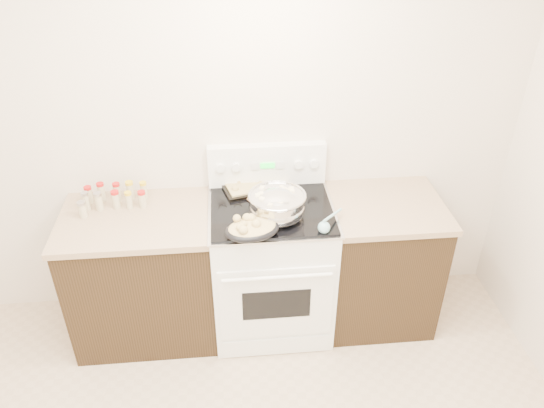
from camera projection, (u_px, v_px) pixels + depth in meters
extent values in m
cube|color=beige|center=(210.00, 125.00, 3.31)|extent=(4.00, 0.05, 2.70)
cube|color=black|center=(145.00, 277.00, 3.47)|extent=(0.90, 0.64, 0.88)
cube|color=brown|center=(135.00, 219.00, 3.22)|extent=(0.93, 0.67, 0.04)
cube|color=black|center=(378.00, 263.00, 3.60)|extent=(0.70, 0.64, 0.88)
cube|color=brown|center=(386.00, 206.00, 3.35)|extent=(0.73, 0.67, 0.04)
cube|color=white|center=(271.00, 268.00, 3.52)|extent=(0.76, 0.66, 0.92)
cube|color=white|center=(276.00, 304.00, 3.24)|extent=(0.70, 0.01, 0.55)
cube|color=black|center=(277.00, 305.00, 3.23)|extent=(0.42, 0.01, 0.22)
cylinder|color=white|center=(277.00, 278.00, 3.07)|extent=(0.65, 0.02, 0.02)
cube|color=white|center=(276.00, 346.00, 3.44)|extent=(0.70, 0.01, 0.14)
cube|color=silver|center=(271.00, 210.00, 3.27)|extent=(0.78, 0.68, 0.01)
cube|color=black|center=(271.00, 208.00, 3.26)|extent=(0.74, 0.64, 0.01)
cube|color=white|center=(267.00, 164.00, 3.43)|extent=(0.76, 0.07, 0.28)
cylinder|color=white|center=(220.00, 168.00, 3.36)|extent=(0.06, 0.02, 0.06)
cylinder|color=white|center=(236.00, 167.00, 3.36)|extent=(0.06, 0.02, 0.06)
cylinder|color=white|center=(299.00, 165.00, 3.40)|extent=(0.06, 0.02, 0.06)
cylinder|color=white|center=(314.00, 164.00, 3.40)|extent=(0.06, 0.02, 0.06)
cube|color=#19E533|center=(268.00, 166.00, 3.38)|extent=(0.09, 0.00, 0.04)
cube|color=silver|center=(255.00, 166.00, 3.38)|extent=(0.05, 0.00, 0.05)
cube|color=silver|center=(280.00, 165.00, 3.39)|extent=(0.05, 0.00, 0.05)
ellipsoid|color=silver|center=(277.00, 207.00, 3.13)|extent=(0.37, 0.37, 0.20)
cylinder|color=silver|center=(277.00, 216.00, 3.17)|extent=(0.18, 0.18, 0.01)
torus|color=silver|center=(277.00, 196.00, 3.09)|extent=(0.34, 0.34, 0.02)
cylinder|color=silver|center=(277.00, 204.00, 3.12)|extent=(0.32, 0.32, 0.11)
cylinder|color=brown|center=(277.00, 197.00, 3.10)|extent=(0.30, 0.30, 0.00)
cube|color=#F7E7B6|center=(262.00, 200.00, 3.06)|extent=(0.04, 0.04, 0.03)
cube|color=#F7E7B6|center=(268.00, 201.00, 3.06)|extent=(0.03, 0.03, 0.02)
cube|color=#F7E7B6|center=(282.00, 188.00, 3.18)|extent=(0.03, 0.03, 0.02)
cube|color=#F7E7B6|center=(285.00, 190.00, 3.16)|extent=(0.04, 0.04, 0.02)
cube|color=#F7E7B6|center=(262.00, 188.00, 3.17)|extent=(0.04, 0.04, 0.03)
cube|color=#F7E7B6|center=(291.00, 189.00, 3.16)|extent=(0.03, 0.03, 0.03)
cube|color=#F7E7B6|center=(288.00, 191.00, 3.15)|extent=(0.03, 0.03, 0.02)
cube|color=#F7E7B6|center=(261.00, 194.00, 3.11)|extent=(0.04, 0.04, 0.03)
cube|color=#F7E7B6|center=(258.00, 196.00, 3.10)|extent=(0.03, 0.03, 0.03)
cube|color=#F7E7B6|center=(283.00, 198.00, 3.08)|extent=(0.04, 0.04, 0.03)
cube|color=#F7E7B6|center=(270.00, 206.00, 3.01)|extent=(0.03, 0.03, 0.02)
cube|color=#F7E7B6|center=(281.00, 203.00, 3.03)|extent=(0.04, 0.04, 0.03)
cube|color=#F7E7B6|center=(283.00, 197.00, 3.09)|extent=(0.02, 0.02, 0.02)
cube|color=#F7E7B6|center=(292.00, 192.00, 3.14)|extent=(0.03, 0.03, 0.03)
cube|color=#F7E7B6|center=(268.00, 197.00, 3.09)|extent=(0.03, 0.03, 0.03)
ellipsoid|color=black|center=(252.00, 230.00, 2.99)|extent=(0.36, 0.29, 0.08)
ellipsoid|color=tan|center=(252.00, 228.00, 2.98)|extent=(0.32, 0.26, 0.06)
sphere|color=tan|center=(244.00, 224.00, 2.95)|extent=(0.04, 0.04, 0.04)
sphere|color=tan|center=(242.00, 226.00, 2.94)|extent=(0.04, 0.04, 0.04)
sphere|color=tan|center=(247.00, 218.00, 3.01)|extent=(0.05, 0.05, 0.05)
sphere|color=tan|center=(237.00, 218.00, 3.00)|extent=(0.05, 0.05, 0.05)
sphere|color=tan|center=(251.00, 218.00, 3.01)|extent=(0.05, 0.05, 0.05)
sphere|color=tan|center=(239.00, 228.00, 2.93)|extent=(0.04, 0.04, 0.04)
sphere|color=tan|center=(256.00, 224.00, 2.95)|extent=(0.05, 0.05, 0.05)
sphere|color=tan|center=(243.00, 230.00, 2.91)|extent=(0.05, 0.05, 0.05)
cube|color=black|center=(255.00, 184.00, 3.48)|extent=(0.50, 0.41, 0.02)
cube|color=tan|center=(255.00, 182.00, 3.47)|extent=(0.45, 0.35, 0.02)
sphere|color=tan|center=(239.00, 181.00, 3.45)|extent=(0.04, 0.04, 0.04)
sphere|color=tan|center=(234.00, 181.00, 3.46)|extent=(0.04, 0.04, 0.04)
sphere|color=tan|center=(270.00, 174.00, 3.54)|extent=(0.04, 0.04, 0.04)
sphere|color=tan|center=(268.00, 177.00, 3.51)|extent=(0.04, 0.04, 0.04)
sphere|color=tan|center=(235.00, 189.00, 3.37)|extent=(0.04, 0.04, 0.04)
sphere|color=tan|center=(274.00, 185.00, 3.41)|extent=(0.04, 0.04, 0.04)
sphere|color=tan|center=(240.00, 180.00, 3.47)|extent=(0.04, 0.04, 0.04)
sphere|color=tan|center=(240.00, 174.00, 3.53)|extent=(0.04, 0.04, 0.04)
sphere|color=tan|center=(251.00, 175.00, 3.52)|extent=(0.05, 0.05, 0.05)
sphere|color=tan|center=(260.00, 183.00, 3.43)|extent=(0.03, 0.03, 0.03)
cylinder|color=#AF7D50|center=(258.00, 209.00, 3.23)|extent=(0.13, 0.24, 0.01)
sphere|color=#AF7D50|center=(251.00, 217.00, 3.14)|extent=(0.04, 0.04, 0.04)
sphere|color=#81B5C0|center=(324.00, 227.00, 3.03)|extent=(0.07, 0.07, 0.07)
cylinder|color=#81B5C0|center=(333.00, 215.00, 3.10)|extent=(0.15, 0.19, 0.06)
cylinder|color=#BFB28C|center=(89.00, 196.00, 3.32)|extent=(0.04, 0.04, 0.10)
cylinder|color=#B21414|center=(87.00, 188.00, 3.29)|extent=(0.05, 0.05, 0.02)
cylinder|color=#BFB28C|center=(102.00, 193.00, 3.34)|extent=(0.04, 0.04, 0.11)
cylinder|color=#B21414|center=(100.00, 184.00, 3.30)|extent=(0.05, 0.05, 0.02)
cylinder|color=#BFB28C|center=(117.00, 193.00, 3.35)|extent=(0.04, 0.04, 0.10)
cylinder|color=#B21414|center=(116.00, 185.00, 3.31)|extent=(0.05, 0.05, 0.02)
cylinder|color=#BFB28C|center=(130.00, 192.00, 3.35)|extent=(0.05, 0.05, 0.11)
cylinder|color=gold|center=(129.00, 183.00, 3.31)|extent=(0.05, 0.05, 0.02)
cylinder|color=#BFB28C|center=(144.00, 192.00, 3.35)|extent=(0.04, 0.04, 0.11)
cylinder|color=gold|center=(143.00, 183.00, 3.32)|extent=(0.04, 0.04, 0.02)
cylinder|color=#BFB28C|center=(86.00, 202.00, 3.25)|extent=(0.04, 0.04, 0.11)
cylinder|color=#B2B2B7|center=(84.00, 194.00, 3.22)|extent=(0.04, 0.04, 0.02)
cylinder|color=#BFB28C|center=(99.00, 203.00, 3.25)|extent=(0.05, 0.05, 0.10)
cylinder|color=#B2B2B7|center=(97.00, 194.00, 3.22)|extent=(0.05, 0.05, 0.02)
cylinder|color=#BFB28C|center=(116.00, 201.00, 3.27)|extent=(0.05, 0.05, 0.10)
cylinder|color=#B21414|center=(115.00, 192.00, 3.24)|extent=(0.05, 0.05, 0.02)
cylinder|color=#BFB28C|center=(129.00, 201.00, 3.27)|extent=(0.04, 0.04, 0.10)
cylinder|color=gold|center=(128.00, 193.00, 3.24)|extent=(0.04, 0.04, 0.02)
cylinder|color=#BFB28C|center=(143.00, 200.00, 3.28)|extent=(0.05, 0.05, 0.10)
cylinder|color=#B21414|center=(141.00, 193.00, 3.25)|extent=(0.05, 0.05, 0.02)
cylinder|color=#BFB28C|center=(83.00, 211.00, 3.19)|extent=(0.05, 0.05, 0.09)
cylinder|color=#B2B2B7|center=(81.00, 203.00, 3.16)|extent=(0.05, 0.05, 0.02)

